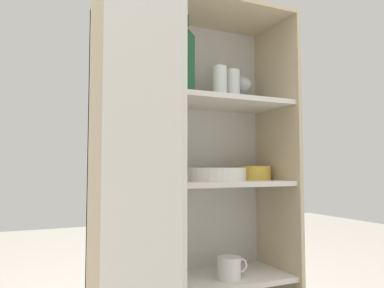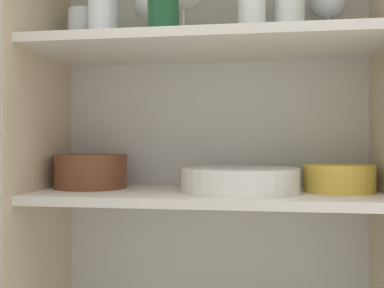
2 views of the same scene
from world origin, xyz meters
The scene contains 13 objects.
cupboard_back_panel centered at (0.00, 0.30, 0.71)m, with size 0.80×0.02×1.42m, color silver.
cupboard_side_left centered at (-0.39, 0.15, 0.71)m, with size 0.02×0.33×1.42m, color #CCB793.
shelf_board_middle centered at (0.00, 0.15, 0.72)m, with size 0.76×0.29×0.02m, color silver.
shelf_board_upper centered at (0.00, 0.15, 1.05)m, with size 0.76×0.29×0.02m, color silver.
tumbler_glass_0 centered at (0.18, 0.17, 1.13)m, with size 0.07×0.07×0.14m.
tumbler_glass_1 centered at (0.10, 0.14, 1.13)m, with size 0.06×0.06×0.14m.
tumbler_glass_2 centered at (-0.23, 0.12, 1.11)m, with size 0.07×0.07×0.10m.
tumbler_glass_3 centered at (-0.31, 0.20, 1.11)m, with size 0.07×0.07×0.10m.
wine_glass_0 centered at (-0.15, 0.21, 1.16)m, with size 0.08×0.08×0.13m.
wine_glass_1 centered at (0.28, 0.23, 1.16)m, with size 0.08×0.08×0.13m.
plate_stack_white centered at (0.07, 0.14, 0.76)m, with size 0.26×0.26×0.05m.
mixing_bowl_large centered at (-0.28, 0.18, 0.77)m, with size 0.17×0.17×0.08m.
serving_bowl_small centered at (0.29, 0.18, 0.76)m, with size 0.16×0.16×0.06m.
Camera 2 is at (0.11, -0.85, 0.84)m, focal length 42.00 mm.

